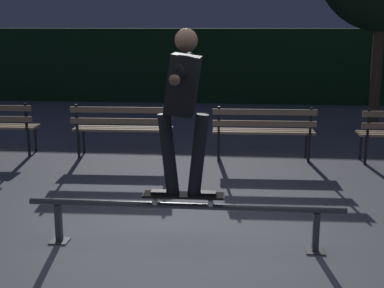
{
  "coord_description": "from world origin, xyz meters",
  "views": [
    {
      "loc": [
        0.56,
        -4.92,
        2.13
      ],
      "look_at": [
        -0.0,
        0.84,
        0.85
      ],
      "focal_mm": 51.05,
      "sensor_mm": 36.0,
      "label": 1
    }
  ],
  "objects_px": {
    "park_bench_left_center": "(122,125)",
    "park_bench_right_center": "(264,127)",
    "skateboarder": "(183,99)",
    "grind_rail": "(184,212)",
    "skateboard": "(183,196)"
  },
  "relations": [
    {
      "from": "grind_rail",
      "to": "skateboarder",
      "type": "height_order",
      "value": "skateboarder"
    },
    {
      "from": "grind_rail",
      "to": "skateboard",
      "type": "bearing_deg",
      "value": 180.0
    },
    {
      "from": "skateboarder",
      "to": "park_bench_left_center",
      "type": "relative_size",
      "value": 0.97
    },
    {
      "from": "park_bench_left_center",
      "to": "park_bench_right_center",
      "type": "xyz_separation_m",
      "value": [
        2.26,
        0.0,
        0.0
      ]
    },
    {
      "from": "grind_rail",
      "to": "park_bench_right_center",
      "type": "bearing_deg",
      "value": 76.26
    },
    {
      "from": "park_bench_left_center",
      "to": "park_bench_right_center",
      "type": "height_order",
      "value": "same"
    },
    {
      "from": "park_bench_right_center",
      "to": "park_bench_left_center",
      "type": "bearing_deg",
      "value": 180.0
    },
    {
      "from": "skateboard",
      "to": "park_bench_left_center",
      "type": "distance_m",
      "value": 3.78
    },
    {
      "from": "skateboard",
      "to": "park_bench_right_center",
      "type": "xyz_separation_m",
      "value": [
        0.87,
        3.52,
        0.02
      ]
    },
    {
      "from": "park_bench_left_center",
      "to": "park_bench_right_center",
      "type": "relative_size",
      "value": 1.0
    },
    {
      "from": "skateboarder",
      "to": "park_bench_right_center",
      "type": "height_order",
      "value": "skateboarder"
    },
    {
      "from": "park_bench_left_center",
      "to": "park_bench_right_center",
      "type": "distance_m",
      "value": 2.26
    },
    {
      "from": "grind_rail",
      "to": "park_bench_right_center",
      "type": "distance_m",
      "value": 3.62
    },
    {
      "from": "skateboarder",
      "to": "park_bench_left_center",
      "type": "bearing_deg",
      "value": 111.65
    },
    {
      "from": "park_bench_right_center",
      "to": "skateboarder",
      "type": "bearing_deg",
      "value": -103.82
    }
  ]
}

